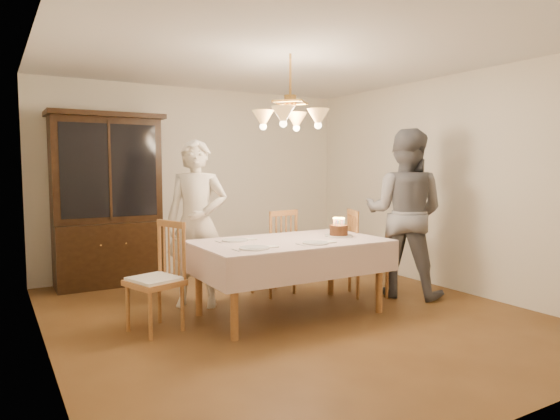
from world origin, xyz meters
TOP-DOWN VIEW (x-y plane):
  - ground at (0.00, 0.00)m, footprint 5.00×5.00m
  - room_shell at (0.00, 0.00)m, footprint 5.00×5.00m
  - dining_table at (0.00, 0.00)m, footprint 1.90×1.10m
  - china_hutch at (-1.31, 2.25)m, footprint 1.38×0.54m
  - chair_far_side at (0.26, 0.79)m, footprint 0.50×0.49m
  - chair_left_end at (-1.33, 0.17)m, footprint 0.53×0.55m
  - chair_right_end at (1.17, 0.19)m, footprint 0.56×0.57m
  - elderly_woman at (-0.70, 0.76)m, footprint 0.78×0.70m
  - adult_in_grey at (1.53, -0.03)m, footprint 1.13×1.19m
  - birthday_cake at (0.60, -0.02)m, footprint 0.30×0.30m
  - place_setting_near_left at (-0.54, -0.29)m, footprint 0.42×0.27m
  - place_setting_near_right at (0.11, -0.32)m, footprint 0.40×0.25m
  - place_setting_far_left at (-0.49, 0.24)m, footprint 0.41×0.26m
  - chandelier at (-0.00, -0.00)m, footprint 0.62×0.62m

SIDE VIEW (x-z plane):
  - ground at x=0.00m, z-range 0.00..0.00m
  - chair_far_side at x=0.26m, z-range -0.06..0.94m
  - chair_right_end at x=1.17m, z-range -0.06..0.94m
  - chair_left_end at x=-1.33m, z-range -0.05..0.95m
  - dining_table at x=0.00m, z-range 0.30..1.06m
  - place_setting_near_right at x=0.11m, z-range 0.76..0.77m
  - place_setting_far_left at x=-0.49m, z-range 0.76..0.77m
  - place_setting_near_left at x=-0.54m, z-range 0.76..0.77m
  - birthday_cake at x=0.60m, z-range 0.71..0.91m
  - elderly_woman at x=-0.70m, z-range 0.00..1.79m
  - adult_in_grey at x=1.53m, z-range 0.00..1.93m
  - china_hutch at x=-1.31m, z-range -0.04..2.12m
  - room_shell at x=0.00m, z-range -0.92..4.08m
  - chandelier at x=0.00m, z-range 1.61..2.34m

